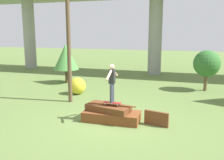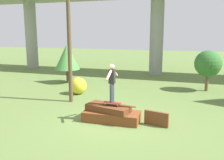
{
  "view_description": "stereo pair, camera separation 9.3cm",
  "coord_description": "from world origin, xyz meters",
  "px_view_note": "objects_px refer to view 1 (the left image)",
  "views": [
    {
      "loc": [
        2.88,
        -9.05,
        3.51
      ],
      "look_at": [
        0.03,
        -0.03,
        1.68
      ],
      "focal_mm": 40.0,
      "sensor_mm": 36.0,
      "label": 1
    },
    {
      "loc": [
        2.97,
        -9.02,
        3.51
      ],
      "look_at": [
        0.03,
        -0.03,
        1.68
      ],
      "focal_mm": 40.0,
      "sensor_mm": 36.0,
      "label": 2
    }
  ],
  "objects_px": {
    "tree_behind_right": "(66,57)",
    "skateboard": "(112,103)",
    "skater": "(112,81)",
    "tree_mid_back": "(207,64)",
    "bush_yellow_flowering": "(77,86)",
    "utility_pole": "(68,31)"
  },
  "relations": [
    {
      "from": "skateboard",
      "to": "utility_pole",
      "type": "distance_m",
      "value": 4.54
    },
    {
      "from": "skater",
      "to": "tree_behind_right",
      "type": "xyz_separation_m",
      "value": [
        -5.33,
        6.35,
        0.16
      ]
    },
    {
      "from": "bush_yellow_flowering",
      "to": "tree_behind_right",
      "type": "bearing_deg",
      "value": 128.11
    },
    {
      "from": "skater",
      "to": "tree_mid_back",
      "type": "height_order",
      "value": "tree_mid_back"
    },
    {
      "from": "utility_pole",
      "to": "tree_mid_back",
      "type": "relative_size",
      "value": 2.8
    },
    {
      "from": "skater",
      "to": "bush_yellow_flowering",
      "type": "distance_m",
      "value": 5.03
    },
    {
      "from": "skater",
      "to": "utility_pole",
      "type": "xyz_separation_m",
      "value": [
        -2.9,
        2.11,
        1.9
      ]
    },
    {
      "from": "skateboard",
      "to": "skater",
      "type": "xyz_separation_m",
      "value": [
        -0.0,
        -0.0,
        0.88
      ]
    },
    {
      "from": "tree_behind_right",
      "to": "skateboard",
      "type": "bearing_deg",
      "value": -49.96
    },
    {
      "from": "skateboard",
      "to": "tree_behind_right",
      "type": "relative_size",
      "value": 0.28
    },
    {
      "from": "tree_behind_right",
      "to": "tree_mid_back",
      "type": "distance_m",
      "value": 9.14
    },
    {
      "from": "skater",
      "to": "bush_yellow_flowering",
      "type": "relative_size",
      "value": 1.57
    },
    {
      "from": "skateboard",
      "to": "tree_mid_back",
      "type": "distance_m",
      "value": 7.8
    },
    {
      "from": "skater",
      "to": "tree_mid_back",
      "type": "relative_size",
      "value": 0.62
    },
    {
      "from": "skater",
      "to": "bush_yellow_flowering",
      "type": "bearing_deg",
      "value": 131.39
    },
    {
      "from": "skateboard",
      "to": "skater",
      "type": "height_order",
      "value": "skater"
    },
    {
      "from": "tree_mid_back",
      "to": "skateboard",
      "type": "bearing_deg",
      "value": -119.3
    },
    {
      "from": "skateboard",
      "to": "tree_mid_back",
      "type": "relative_size",
      "value": 0.3
    },
    {
      "from": "skateboard",
      "to": "bush_yellow_flowering",
      "type": "xyz_separation_m",
      "value": [
        -3.23,
        3.67,
        -0.29
      ]
    },
    {
      "from": "skater",
      "to": "utility_pole",
      "type": "height_order",
      "value": "utility_pole"
    },
    {
      "from": "skater",
      "to": "bush_yellow_flowering",
      "type": "xyz_separation_m",
      "value": [
        -3.23,
        3.67,
        -1.18
      ]
    },
    {
      "from": "utility_pole",
      "to": "skateboard",
      "type": "bearing_deg",
      "value": -36.09
    }
  ]
}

